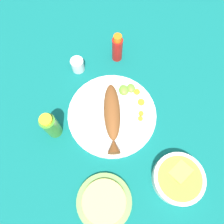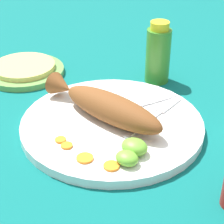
{
  "view_description": "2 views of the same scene",
  "coord_description": "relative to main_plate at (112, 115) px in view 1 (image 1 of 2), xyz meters",
  "views": [
    {
      "loc": [
        -0.3,
        0.04,
        0.84
      ],
      "look_at": [
        0.0,
        0.0,
        0.04
      ],
      "focal_mm": 35.0,
      "sensor_mm": 36.0,
      "label": 1
    },
    {
      "loc": [
        0.39,
        -0.54,
        0.45
      ],
      "look_at": [
        0.0,
        0.0,
        0.04
      ],
      "focal_mm": 65.0,
      "sensor_mm": 36.0,
      "label": 2
    }
  ],
  "objects": [
    {
      "name": "carrot_slice_far",
      "position": [
        0.03,
        -0.13,
        0.01
      ],
      "size": [
        0.03,
        0.03,
        0.0
      ],
      "primitive_type": "cylinder",
      "color": "orange",
      "rests_on": "main_plate"
    },
    {
      "name": "fork_far",
      "position": [
        0.06,
        0.07,
        0.01
      ],
      "size": [
        0.02,
        0.19,
        0.0
      ],
      "rotation": [
        0.0,
        0.0,
        7.81
      ],
      "color": "silver",
      "rests_on": "main_plate"
    },
    {
      "name": "ground_plane",
      "position": [
        0.0,
        0.0,
        -0.01
      ],
      "size": [
        4.0,
        4.0,
        0.0
      ],
      "primitive_type": "plane",
      "color": "#0C605B"
    },
    {
      "name": "tortilla_plate",
      "position": [
        -0.32,
        0.07,
        -0.0
      ],
      "size": [
        0.2,
        0.2,
        0.01
      ],
      "primitive_type": "cylinder",
      "color": "#6B9E4C",
      "rests_on": "ground_plane"
    },
    {
      "name": "fork_near",
      "position": [
        0.02,
        0.09,
        0.01
      ],
      "size": [
        0.09,
        0.17,
        0.0
      ],
      "rotation": [
        0.0,
        0.0,
        7.43
      ],
      "color": "silver",
      "rests_on": "main_plate"
    },
    {
      "name": "lime_wedge_side",
      "position": [
        0.09,
        -0.06,
        0.02
      ],
      "size": [
        0.05,
        0.04,
        0.03
      ],
      "primitive_type": "ellipsoid",
      "color": "#6BB233",
      "rests_on": "main_plate"
    },
    {
      "name": "salt_cup",
      "position": [
        0.24,
        0.12,
        0.02
      ],
      "size": [
        0.06,
        0.06,
        0.06
      ],
      "color": "silver",
      "rests_on": "ground_plane"
    },
    {
      "name": "carrot_slice_mid",
      "position": [
        -0.02,
        -0.12,
        0.01
      ],
      "size": [
        0.02,
        0.02,
        0.0
      ],
      "primitive_type": "cylinder",
      "color": "orange",
      "rests_on": "main_plate"
    },
    {
      "name": "carrot_slice_near",
      "position": [
        -0.04,
        -0.11,
        0.01
      ],
      "size": [
        0.02,
        0.02,
        0.0
      ],
      "primitive_type": "cylinder",
      "color": "orange",
      "rests_on": "main_plate"
    },
    {
      "name": "hot_sauce_bottle_red",
      "position": [
        0.28,
        -0.06,
        0.06
      ],
      "size": [
        0.05,
        0.05,
        0.14
      ],
      "color": "#B21914",
      "rests_on": "ground_plane"
    },
    {
      "name": "lime_wedge_main",
      "position": [
        0.1,
        -0.09,
        0.02
      ],
      "size": [
        0.04,
        0.03,
        0.02
      ],
      "primitive_type": "ellipsoid",
      "color": "#6BB233",
      "rests_on": "main_plate"
    },
    {
      "name": "tortilla_stack",
      "position": [
        -0.32,
        0.07,
        0.01
      ],
      "size": [
        0.15,
        0.15,
        0.01
      ],
      "primitive_type": "cylinder",
      "color": "#E0C666",
      "rests_on": "tortilla_plate"
    },
    {
      "name": "guacamole_bowl",
      "position": [
        -0.28,
        -0.2,
        0.02
      ],
      "size": [
        0.18,
        0.18,
        0.06
      ],
      "color": "white",
      "rests_on": "ground_plane"
    },
    {
      "name": "fried_fish",
      "position": [
        -0.02,
        0.0,
        0.04
      ],
      "size": [
        0.29,
        0.09,
        0.06
      ],
      "rotation": [
        0.0,
        0.0,
        -0.09
      ],
      "color": "brown",
      "rests_on": "main_plate"
    },
    {
      "name": "main_plate",
      "position": [
        0.0,
        0.0,
        0.0
      ],
      "size": [
        0.36,
        0.36,
        0.02
      ],
      "primitive_type": "cylinder",
      "color": "white",
      "rests_on": "ground_plane"
    },
    {
      "name": "carrot_slice_extra",
      "position": [
        0.08,
        -0.12,
        0.01
      ],
      "size": [
        0.03,
        0.03,
        0.0
      ],
      "primitive_type": "cylinder",
      "color": "orange",
      "rests_on": "main_plate"
    },
    {
      "name": "hot_sauce_bottle_green",
      "position": [
        -0.04,
        0.23,
        0.06
      ],
      "size": [
        0.06,
        0.06,
        0.15
      ],
      "color": "#3D8428",
      "rests_on": "ground_plane"
    }
  ]
}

